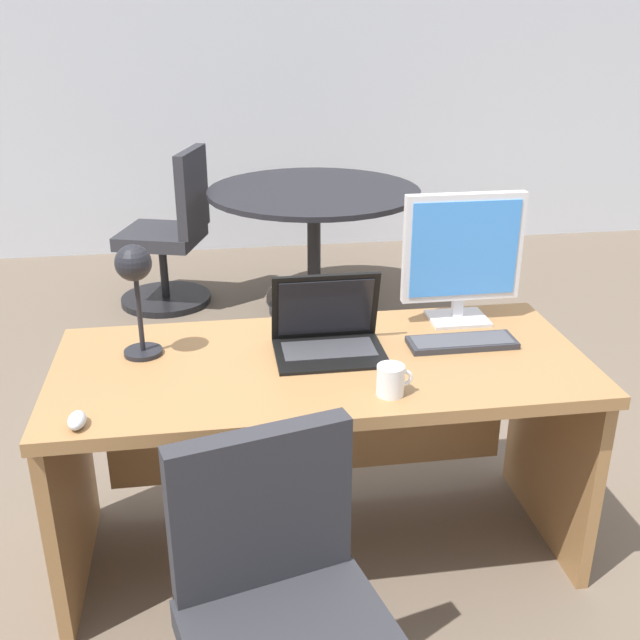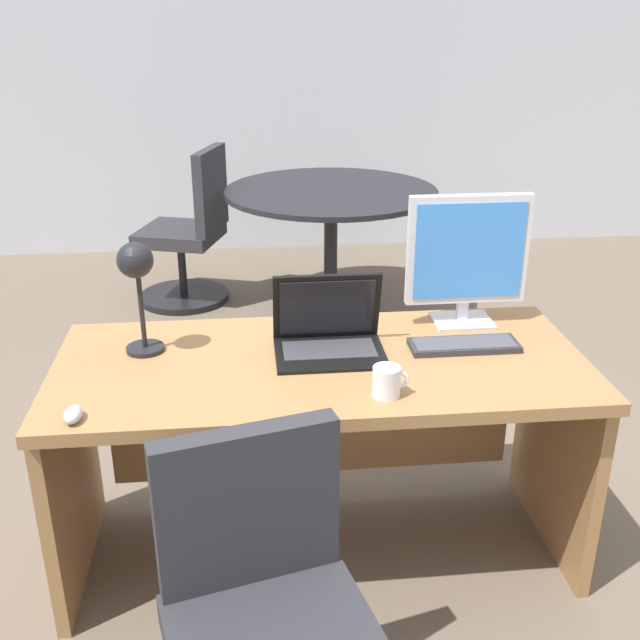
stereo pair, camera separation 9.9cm
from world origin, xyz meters
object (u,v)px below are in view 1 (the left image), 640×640
object	(u,v)px
desk_lamp	(135,277)
meeting_chair_near	(172,243)
laptop	(327,326)
mouse	(77,420)
coffee_mug	(391,380)
meeting_table	(314,220)
monitor	(463,253)
desk	(320,410)
keyboard	(462,342)

from	to	relation	value
desk_lamp	meeting_chair_near	size ratio (longest dim) A/B	0.38
laptop	mouse	bearing A→B (deg)	-152.04
coffee_mug	meeting_table	world-z (taller)	coffee_mug
monitor	mouse	bearing A→B (deg)	-155.98
desk_lamp	desk	bearing A→B (deg)	-5.80
mouse	desk_lamp	bearing A→B (deg)	70.33
desk	meeting_table	size ratio (longest dim) A/B	1.34
coffee_mug	meeting_chair_near	bearing A→B (deg)	105.03
desk	coffee_mug	distance (m)	0.42
laptop	mouse	distance (m)	0.82
meeting_table	monitor	bearing A→B (deg)	-83.09
monitor	keyboard	xyz separation A→B (m)	(-0.05, -0.20, -0.24)
meeting_table	desk	bearing A→B (deg)	-97.65
monitor	meeting_table	xyz separation A→B (m)	(-0.23, 1.92, -0.40)
monitor	laptop	distance (m)	0.54
meeting_chair_near	keyboard	bearing A→B (deg)	-66.83
monitor	keyboard	world-z (taller)	monitor
monitor	desk_lamp	bearing A→B (deg)	-172.42
desk	monitor	world-z (taller)	monitor
monitor	coffee_mug	world-z (taller)	monitor
keyboard	desk_lamp	world-z (taller)	desk_lamp
monitor	meeting_chair_near	distance (m)	2.51
keyboard	mouse	world-z (taller)	mouse
meeting_table	mouse	bearing A→B (deg)	-111.65
keyboard	meeting_table	bearing A→B (deg)	94.84
desk	desk_lamp	bearing A→B (deg)	174.20
laptop	meeting_chair_near	world-z (taller)	laptop
mouse	desk_lamp	distance (m)	0.49
monitor	desk_lamp	xyz separation A→B (m)	(-1.07, -0.14, 0.02)
desk	meeting_chair_near	distance (m)	2.45
desk_lamp	meeting_chair_near	distance (m)	2.41
desk	mouse	distance (m)	0.80
monitor	coffee_mug	distance (m)	0.64
mouse	monitor	bearing A→B (deg)	24.02
monitor	laptop	bearing A→B (deg)	-162.30
desk	mouse	bearing A→B (deg)	-153.77
monitor	keyboard	bearing A→B (deg)	-104.48
monitor	coffee_mug	bearing A→B (deg)	-126.10
keyboard	meeting_table	xyz separation A→B (m)	(-0.18, 2.13, -0.16)
keyboard	desk_lamp	distance (m)	1.05
desk	mouse	size ratio (longest dim) A/B	19.50
desk	meeting_chair_near	bearing A→B (deg)	103.19
monitor	meeting_table	bearing A→B (deg)	96.91
keyboard	coffee_mug	distance (m)	0.42
mouse	meeting_chair_near	size ratio (longest dim) A/B	0.09
monitor	mouse	size ratio (longest dim) A/B	5.31
coffee_mug	mouse	bearing A→B (deg)	-176.73
laptop	coffee_mug	xyz separation A→B (m)	(0.13, -0.34, -0.03)
meeting_table	laptop	bearing A→B (deg)	-96.95
monitor	laptop	size ratio (longest dim) A/B	1.31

